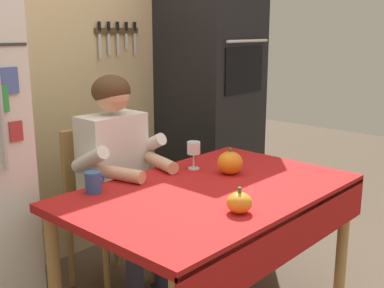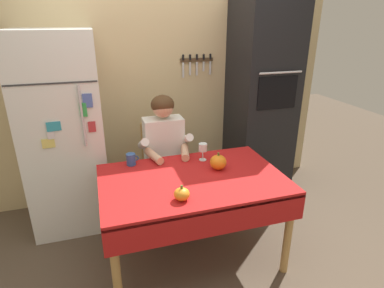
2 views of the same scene
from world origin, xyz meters
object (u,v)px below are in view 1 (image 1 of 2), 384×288
object	(u,v)px
dining_table	(215,206)
seated_person	(121,169)
wall_oven	(211,88)
pumpkin_medium	(239,203)
coffee_mug	(94,182)
wine_glass	(194,149)
pumpkin_large	(230,163)
chair_behind_person	(102,200)

from	to	relation	value
dining_table	seated_person	xyz separation A→B (m)	(-0.08, 0.60, 0.08)
wall_oven	pumpkin_medium	world-z (taller)	wall_oven
coffee_mug	wine_glass	world-z (taller)	wine_glass
wall_oven	pumpkin_large	size ratio (longest dim) A/B	14.77
seated_person	pumpkin_large	size ratio (longest dim) A/B	8.76
wine_glass	pumpkin_medium	xyz separation A→B (m)	(-0.34, -0.57, -0.07)
wall_oven	pumpkin_large	xyz separation A→B (m)	(-0.81, -0.82, -0.25)
chair_behind_person	pumpkin_medium	distance (m)	1.10
dining_table	wine_glass	xyz separation A→B (m)	(0.18, 0.30, 0.19)
chair_behind_person	wine_glass	size ratio (longest dim) A/B	6.12
wall_oven	dining_table	xyz separation A→B (m)	(-1.05, -0.92, -0.39)
wall_oven	coffee_mug	size ratio (longest dim) A/B	20.26
wall_oven	wine_glass	bearing A→B (deg)	-144.52
chair_behind_person	seated_person	size ratio (longest dim) A/B	0.75
seated_person	coffee_mug	distance (m)	0.40
chair_behind_person	wall_oven	bearing A→B (deg)	6.57
chair_behind_person	wine_glass	bearing A→B (deg)	-62.06
coffee_mug	pumpkin_large	distance (m)	0.72
pumpkin_medium	wall_oven	bearing A→B (deg)	44.37
coffee_mug	wine_glass	size ratio (longest dim) A/B	0.68
wine_glass	pumpkin_large	size ratio (longest dim) A/B	1.07
wall_oven	wine_glass	size ratio (longest dim) A/B	13.83
seated_person	pumpkin_medium	size ratio (longest dim) A/B	11.36
pumpkin_medium	chair_behind_person	bearing A→B (deg)	85.48
seated_person	wall_oven	bearing A→B (deg)	15.76
wine_glass	pumpkin_medium	distance (m)	0.67
pumpkin_medium	coffee_mug	bearing A→B (deg)	111.23
dining_table	pumpkin_medium	distance (m)	0.34
pumpkin_large	pumpkin_medium	xyz separation A→B (m)	(-0.41, -0.37, -0.02)
dining_table	seated_person	world-z (taller)	seated_person
chair_behind_person	wine_glass	distance (m)	0.65
coffee_mug	pumpkin_large	size ratio (longest dim) A/B	0.73
wine_glass	coffee_mug	bearing A→B (deg)	171.79
pumpkin_large	pumpkin_medium	world-z (taller)	pumpkin_large
dining_table	coffee_mug	size ratio (longest dim) A/B	13.51
coffee_mug	wine_glass	distance (m)	0.61
seated_person	pumpkin_medium	bearing A→B (deg)	-95.50
pumpkin_medium	wine_glass	bearing A→B (deg)	58.79
coffee_mug	pumpkin_medium	world-z (taller)	pumpkin_medium
chair_behind_person	pumpkin_large	bearing A→B (deg)	-65.02
dining_table	seated_person	bearing A→B (deg)	97.58
wall_oven	pumpkin_large	bearing A→B (deg)	-134.56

